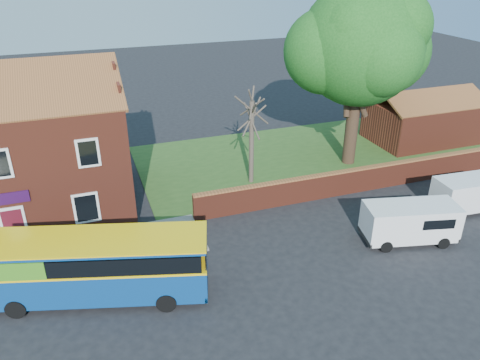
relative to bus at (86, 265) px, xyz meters
name	(u,v)px	position (x,y,z in m)	size (l,w,h in m)	color
ground	(189,311)	(3.77, -2.36, -1.66)	(120.00, 120.00, 0.00)	black
pavement	(17,265)	(-3.23, 3.39, -1.60)	(18.00, 3.50, 0.12)	gray
kerb	(14,288)	(-3.23, 1.64, -1.59)	(18.00, 0.15, 0.14)	slate
grass_strip	(319,154)	(16.77, 10.64, -1.64)	(26.00, 12.00, 0.04)	#426B28
shop_building	(11,155)	(-3.25, 9.14, 1.76)	(12.30, 8.13, 10.50)	maroon
boundary_wall	(366,178)	(16.77, 4.64, -0.84)	(22.00, 0.38, 1.60)	maroon
outbuilding	(423,120)	(25.77, 10.64, -0.05)	(8.20, 5.06, 4.17)	maroon
bus	(86,265)	(0.00, 0.00, 0.00)	(9.84, 4.95, 2.91)	navy
van_near	(410,221)	(15.71, -0.94, -0.51)	(4.98, 2.89, 2.05)	white
van_far	(474,192)	(21.21, 0.54, -0.54)	(4.68, 2.17, 2.00)	white
large_tree	(360,48)	(18.13, 8.92, 6.27)	(9.92, 7.85, 12.10)	black
bare_tree	(252,138)	(10.48, 8.10, 1.37)	(2.21, 2.63, 5.90)	#4C4238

